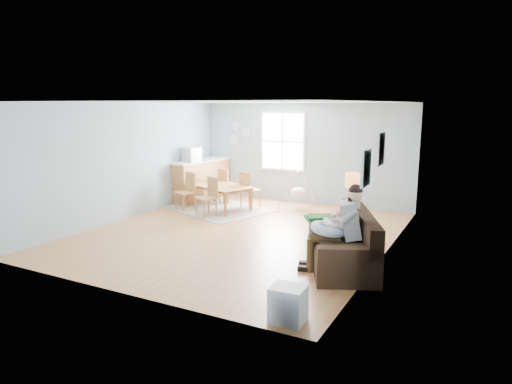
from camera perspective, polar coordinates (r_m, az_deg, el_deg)
The scene contains 22 objects.
room at distance 9.26m, azimuth -2.12°, elevation 9.44°, with size 8.40×9.40×3.90m.
window at distance 12.66m, azimuth 3.37°, elevation 6.33°, with size 1.32×0.08×1.62m.
pictures at distance 7.22m, azimuth 14.48°, elevation 4.15°, with size 0.05×1.34×0.74m.
wall_plates at distance 13.29m, azimuth -2.17°, elevation 7.33°, with size 0.67×0.02×0.66m.
sofa at distance 7.84m, azimuth 11.02°, elevation -6.65°, with size 1.78×2.41×0.90m.
green_throw at distance 8.47m, azimuth 9.86°, elevation -3.53°, with size 1.01×0.89×0.04m, color #166028.
beige_pillow at distance 8.30m, azimuth 12.21°, elevation -2.11°, with size 0.15×0.55×0.55m, color tan.
father at distance 7.40m, azimuth 10.39°, elevation -4.05°, with size 1.07×0.68×1.44m.
nursing_pillow at distance 7.40m, azimuth 9.08°, elevation -4.58°, with size 0.59×0.59×0.16m, color silver.
infant at distance 7.41m, azimuth 9.03°, elevation -3.94°, with size 0.30×0.36×0.14m.
toddler at distance 7.92m, azimuth 10.33°, elevation -3.22°, with size 0.57×0.44×0.85m.
floor_lamp at distance 8.51m, azimuth 12.01°, elevation 0.67°, with size 0.29×0.29×1.42m.
storage_cube at distance 5.80m, azimuth 3.94°, elevation -13.82°, with size 0.43×0.39×0.46m.
rug at distance 11.83m, azimuth -4.73°, elevation -2.08°, with size 2.53×1.92×0.01m, color gray.
dining_table at distance 11.76m, azimuth -4.76°, elevation -0.63°, with size 1.78×0.99×0.63m, color brown.
chair_sw at distance 11.73m, azimuth -8.55°, elevation 0.42°, with size 0.54×0.54×0.96m.
chair_se at distance 10.99m, azimuth -5.90°, elevation -0.27°, with size 0.56×0.56×0.94m.
chair_nw at distance 12.45m, azimuth -3.75°, elevation 1.07°, with size 0.54×0.54×0.94m.
chair_ne at distance 11.76m, azimuth -1.03°, elevation 0.57°, with size 0.57×0.57×0.96m.
counter at distance 12.99m, azimuth -6.93°, elevation 1.57°, with size 0.80×2.05×1.12m.
monitor at distance 12.60m, azimuth -8.08°, elevation 4.67°, with size 0.48×0.47×0.39m.
baby_swing at distance 11.86m, azimuth 5.32°, elevation 0.06°, with size 1.15×1.17×0.97m.
Camera 1 is at (4.60, -8.04, 2.65)m, focal length 32.00 mm.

